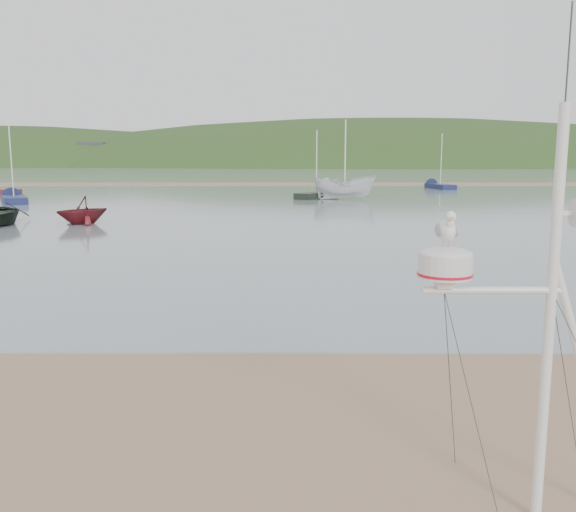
{
  "coord_description": "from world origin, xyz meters",
  "views": [
    {
      "loc": [
        2.49,
        -6.39,
        3.47
      ],
      "look_at": [
        2.47,
        1.0,
        2.26
      ],
      "focal_mm": 38.0,
      "sensor_mm": 36.0,
      "label": 1
    }
  ],
  "objects_px": {
    "boat_red": "(82,197)",
    "boat_white": "(345,168)",
    "sailboat_blue_far": "(434,186)",
    "sailboat_blue_near": "(12,198)",
    "sailboat_dark_mid": "(326,194)",
    "mast_rig": "(539,407)"
  },
  "relations": [
    {
      "from": "mast_rig",
      "to": "boat_white",
      "type": "xyz_separation_m",
      "value": [
        2.08,
        43.78,
        1.37
      ]
    },
    {
      "from": "boat_red",
      "to": "sailboat_dark_mid",
      "type": "xyz_separation_m",
      "value": [
        13.69,
        20.58,
        -1.1
      ]
    },
    {
      "from": "sailboat_dark_mid",
      "to": "sailboat_blue_far",
      "type": "height_order",
      "value": "sailboat_blue_far"
    },
    {
      "from": "boat_white",
      "to": "sailboat_dark_mid",
      "type": "relative_size",
      "value": 0.82
    },
    {
      "from": "sailboat_blue_far",
      "to": "sailboat_blue_near",
      "type": "distance_m",
      "value": 42.36
    },
    {
      "from": "boat_white",
      "to": "sailboat_blue_near",
      "type": "height_order",
      "value": "sailboat_blue_near"
    },
    {
      "from": "mast_rig",
      "to": "boat_red",
      "type": "distance_m",
      "value": 28.82
    },
    {
      "from": "boat_red",
      "to": "sailboat_blue_near",
      "type": "height_order",
      "value": "sailboat_blue_near"
    },
    {
      "from": "boat_red",
      "to": "boat_white",
      "type": "bearing_deg",
      "value": 95.07
    },
    {
      "from": "mast_rig",
      "to": "boat_white",
      "type": "height_order",
      "value": "boat_white"
    },
    {
      "from": "boat_white",
      "to": "sailboat_blue_near",
      "type": "bearing_deg",
      "value": 98.33
    },
    {
      "from": "boat_white",
      "to": "sailboat_blue_far",
      "type": "relative_size",
      "value": 0.76
    },
    {
      "from": "mast_rig",
      "to": "sailboat_blue_near",
      "type": "height_order",
      "value": "sailboat_blue_near"
    },
    {
      "from": "sailboat_blue_far",
      "to": "mast_rig",
      "type": "bearing_deg",
      "value": -102.31
    },
    {
      "from": "mast_rig",
      "to": "sailboat_blue_far",
      "type": "bearing_deg",
      "value": 77.69
    },
    {
      "from": "boat_red",
      "to": "sailboat_blue_far",
      "type": "relative_size",
      "value": 0.42
    },
    {
      "from": "mast_rig",
      "to": "sailboat_blue_near",
      "type": "relative_size",
      "value": 0.74
    },
    {
      "from": "boat_white",
      "to": "sailboat_blue_near",
      "type": "distance_m",
      "value": 26.01
    },
    {
      "from": "sailboat_dark_mid",
      "to": "sailboat_blue_far",
      "type": "bearing_deg",
      "value": 50.47
    },
    {
      "from": "mast_rig",
      "to": "sailboat_dark_mid",
      "type": "bearing_deg",
      "value": 89.13
    },
    {
      "from": "mast_rig",
      "to": "sailboat_blue_near",
      "type": "distance_m",
      "value": 47.87
    },
    {
      "from": "boat_white",
      "to": "sailboat_blue_far",
      "type": "xyz_separation_m",
      "value": [
        11.4,
        18.02,
        -2.22
      ]
    }
  ]
}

